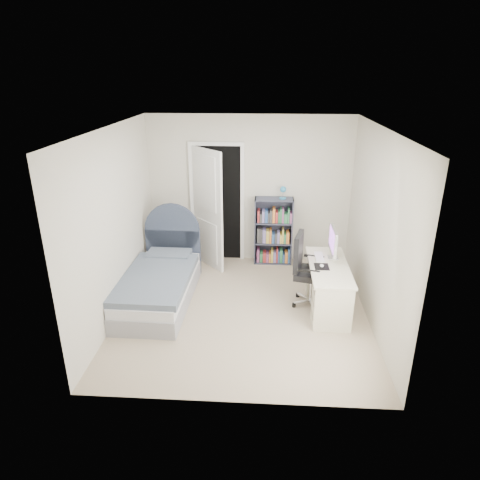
# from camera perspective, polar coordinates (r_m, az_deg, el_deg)

# --- Properties ---
(room_shell) EXTENTS (3.50, 3.70, 2.60)m
(room_shell) POSITION_cam_1_polar(r_m,az_deg,el_deg) (5.56, 0.49, 1.79)
(room_shell) COLOR gray
(room_shell) RESTS_ON ground
(door) EXTENTS (0.92, 0.63, 2.06)m
(door) POSITION_cam_1_polar(r_m,az_deg,el_deg) (7.17, -3.90, 4.58)
(door) COLOR black
(door) RESTS_ON ground
(bed) EXTENTS (0.96, 1.96, 1.20)m
(bed) POSITION_cam_1_polar(r_m,az_deg,el_deg) (6.36, -10.58, -5.52)
(bed) COLOR gray
(bed) RESTS_ON ground
(nightstand) EXTENTS (0.45, 0.45, 0.65)m
(nightstand) POSITION_cam_1_polar(r_m,az_deg,el_deg) (7.52, -9.87, 0.21)
(nightstand) COLOR tan
(nightstand) RESTS_ON ground
(floor_lamp) EXTENTS (0.22, 0.22, 1.57)m
(floor_lamp) POSITION_cam_1_polar(r_m,az_deg,el_deg) (7.41, -5.22, 1.90)
(floor_lamp) COLOR silver
(floor_lamp) RESTS_ON ground
(bookcase) EXTENTS (0.65, 0.28, 1.37)m
(bookcase) POSITION_cam_1_polar(r_m,az_deg,el_deg) (7.35, 4.49, 0.90)
(bookcase) COLOR #3E4154
(bookcase) RESTS_ON ground
(desk) EXTENTS (0.53, 1.33, 1.09)m
(desk) POSITION_cam_1_polar(r_m,az_deg,el_deg) (6.13, 11.60, -5.79)
(desk) COLOR beige
(desk) RESTS_ON ground
(office_chair) EXTENTS (0.58, 0.59, 1.06)m
(office_chair) POSITION_cam_1_polar(r_m,az_deg,el_deg) (6.07, 8.87, -3.52)
(office_chair) COLOR silver
(office_chair) RESTS_ON ground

